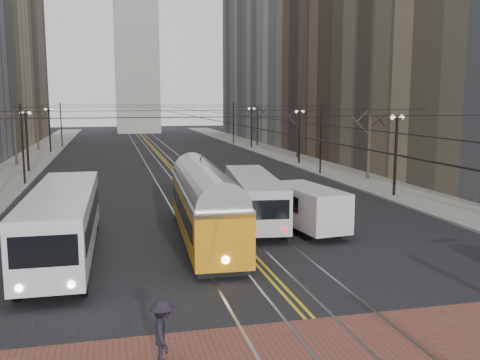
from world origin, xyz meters
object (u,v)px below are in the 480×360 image
cargo_van (309,210)px  transit_bus (63,225)px  pedestrian_d (163,332)px  streetcar (205,211)px  rear_bus (254,199)px  sedan_grey (250,175)px

cargo_van → transit_bus: bearing=-178.2°
transit_bus → pedestrian_d: (3.28, -10.60, -0.62)m
transit_bus → cargo_van: transit_bus is taller
cargo_van → pedestrian_d: (-8.80, -12.54, -0.30)m
cargo_van → streetcar: bearing=177.1°
transit_bus → streetcar: size_ratio=0.97×
rear_bus → cargo_van: rear_bus is taller
transit_bus → sedan_grey: size_ratio=2.55×
transit_bus → pedestrian_d: 11.11m
streetcar → rear_bus: 4.72m
rear_bus → cargo_van: bearing=-45.5°
transit_bus → streetcar: transit_bus is taller
rear_bus → sedan_grey: size_ratio=2.15×
rear_bus → pedestrian_d: rear_bus is taller
transit_bus → rear_bus: size_ratio=1.19×
streetcar → sedan_grey: streetcar is taller
sedan_grey → rear_bus: bearing=-98.2°
transit_bus → sedan_grey: transit_bus is taller
sedan_grey → pedestrian_d: size_ratio=2.69×
streetcar → rear_bus: (3.38, 3.29, -0.14)m
streetcar → sedan_grey: (6.62, 16.38, -0.67)m
rear_bus → sedan_grey: rear_bus is taller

